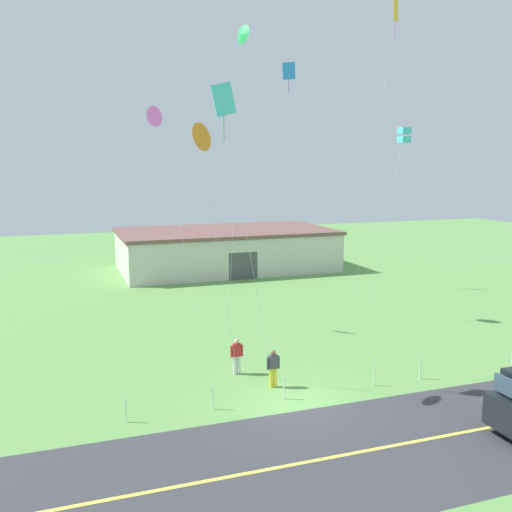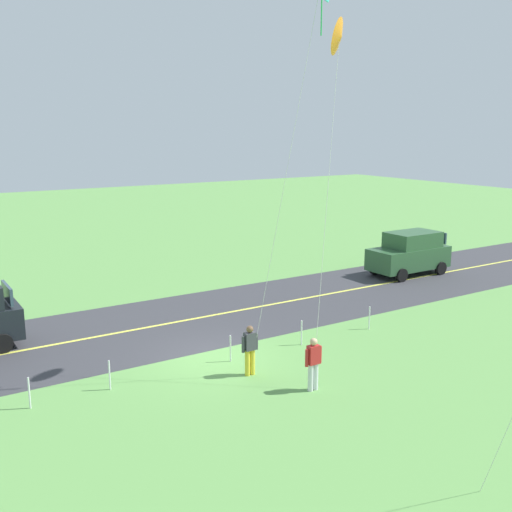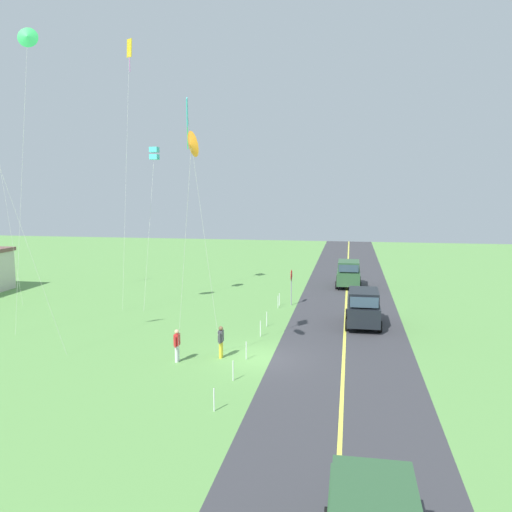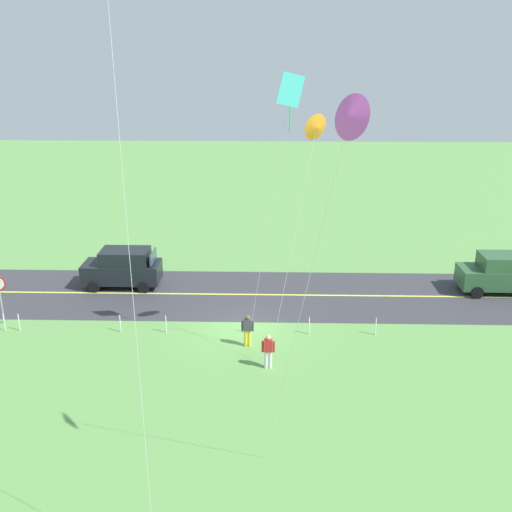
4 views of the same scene
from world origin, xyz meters
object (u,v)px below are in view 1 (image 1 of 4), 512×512
Objects in this scene: kite_red_low at (200,138)px; warehouse_distant at (226,249)px; kite_orange_near at (155,117)px; kite_yellow_high at (404,136)px; kite_green_far at (289,77)px; kite_pink_drift at (242,36)px; kite_blue_mid at (225,106)px; person_adult_companion at (273,367)px; person_adult_near at (237,355)px; kite_cyan_top at (394,20)px.

warehouse_distant is (8.65, 26.11, -8.35)m from kite_red_low.
kite_orange_near is at bearing 90.01° from kite_red_low.
kite_yellow_high is 14.00m from kite_orange_near.
kite_green_far is 0.97× the size of kite_pink_drift.
kite_blue_mid is at bearing -152.77° from kite_yellow_high.
kite_red_low is at bearing -108.33° from warehouse_distant.
person_adult_companion is 9.67m from kite_red_low.
kite_green_far is at bearing -73.72° from warehouse_distant.
person_adult_near is 2.16m from person_adult_companion.
kite_red_low is 9.94m from kite_orange_near.
kite_orange_near is at bearing 96.78° from kite_blue_mid.
kite_pink_drift is at bearing 68.18° from kite_blue_mid.
warehouse_distant is (8.65, 16.29, -9.87)m from kite_orange_near.
kite_red_low is at bearing -115.90° from kite_pink_drift.
kite_cyan_top is (8.64, -2.04, 1.12)m from kite_pink_drift.
kite_blue_mid is 1.01× the size of kite_orange_near.
kite_blue_mid is (-0.74, -0.96, 10.51)m from person_adult_near.
kite_red_low is 17.90m from kite_cyan_top.
kite_green_far is (8.26, 18.27, 14.49)m from person_adult_companion.
kite_blue_mid is 12.07m from kite_pink_drift.
kite_blue_mid reaches higher than person_adult_companion.
person_adult_companion is at bearing 38.80° from person_adult_near.
kite_cyan_top is (11.02, 9.16, 16.58)m from person_adult_companion.
kite_red_low is at bearing -84.40° from person_adult_companion.
kite_orange_near is 0.67× the size of warehouse_distant.
person_adult_near is 10.58m from kite_blue_mid.
kite_yellow_high is 6.92m from kite_cyan_top.
person_adult_companion is at bearing -9.83° from kite_red_low.
kite_pink_drift is (2.38, 11.20, 15.46)m from person_adult_companion.
person_adult_companion is at bearing -114.33° from kite_green_far.
kite_blue_mid is at bearing -25.40° from person_adult_near.
person_adult_companion is 0.09× the size of kite_pink_drift.
kite_red_low is at bearing -121.92° from kite_green_far.
kite_red_low is 0.63× the size of kite_pink_drift.
person_adult_near is at bearing -119.46° from kite_green_far.
person_adult_companion is (0.97, -1.93, 0.00)m from person_adult_near.
warehouse_distant is at bearing 106.28° from kite_green_far.
kite_pink_drift is at bearing 172.36° from person_adult_near.
kite_yellow_high is (13.67, 6.95, 0.64)m from kite_red_low.
kite_orange_near reaches higher than person_adult_companion.
kite_cyan_top reaches higher than warehouse_distant.
kite_cyan_top is at bearing -73.15° from kite_green_far.
kite_green_far is at bearing 58.08° from kite_red_low.
kite_red_low is 13.43m from kite_pink_drift.
kite_green_far is (-2.59, 10.84, 4.61)m from kite_yellow_high.
kite_orange_near is (-2.82, 10.31, 10.76)m from person_adult_companion.
kite_green_far is (9.97, 17.30, 3.98)m from kite_blue_mid.
kite_red_low reaches higher than person_adult_near.
kite_red_low is (-2.82, 0.49, 9.24)m from person_adult_companion.
kite_cyan_top reaches higher than kite_orange_near.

